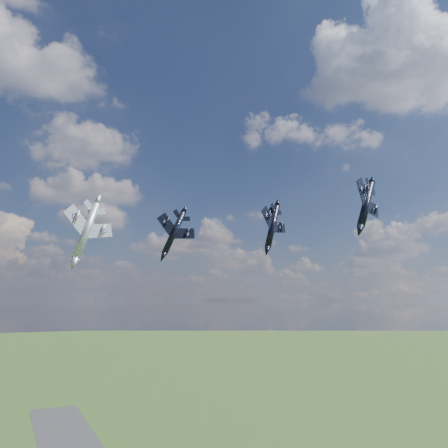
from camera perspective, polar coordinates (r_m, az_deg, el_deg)
name	(u,v)px	position (r m, az deg, el deg)	size (l,w,h in m)	color
jet_lead_navy	(174,233)	(91.95, -6.55, -1.12)	(9.49, 13.22, 2.74)	black
jet_right_navy	(366,204)	(83.64, 18.08, 2.44)	(10.38, 14.48, 3.00)	black
jet_high_navy	(272,226)	(102.42, 6.34, -0.30)	(10.75, 14.99, 3.10)	black
jet_left_silver	(86,230)	(88.76, -17.54, -0.79)	(11.57, 16.13, 3.34)	#AAACB5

